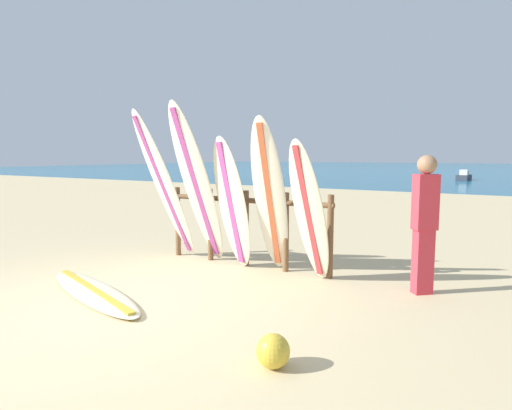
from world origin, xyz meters
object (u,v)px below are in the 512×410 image
surfboard_rack (246,221)px  surfboard_leaning_center (270,197)px  surfboard_lying_on_sand (93,291)px  surfboard_leaning_center_left (232,204)px  beachgoer_standing (425,218)px  surfboard_leaning_center_right (309,212)px  surfboard_leaning_left (197,186)px  surfboard_leaning_far_left (165,187)px  small_boat_offshore (464,176)px  beach_ball (273,351)px

surfboard_rack → surfboard_leaning_center: surfboard_leaning_center is taller
surfboard_lying_on_sand → surfboard_leaning_center: bearing=52.6°
surfboard_leaning_center_left → beachgoer_standing: size_ratio=1.16×
surfboard_leaning_center_left → surfboard_leaning_center_right: 1.28m
surfboard_leaning_center_left → beachgoer_standing: (2.65, 0.26, -0.05)m
surfboard_leaning_left → surfboard_leaning_center: (1.19, 0.12, -0.13)m
surfboard_leaning_far_left → small_boat_offshore: size_ratio=1.09×
surfboard_leaning_center_right → beachgoer_standing: (1.38, 0.34, -0.02)m
surfboard_lying_on_sand → beachgoer_standing: bearing=31.3°
small_boat_offshore → beach_ball: bearing=-87.3°
surfboard_leaning_center_left → small_boat_offshore: 27.77m
surfboard_leaning_far_left → surfboard_leaning_center_left: (1.21, 0.10, -0.21)m
surfboard_leaning_center → small_boat_offshore: (-0.08, 27.72, -0.86)m
surfboard_leaning_left → surfboard_lying_on_sand: surfboard_leaning_left is taller
surfboard_leaning_center → beachgoer_standing: 2.05m
surfboard_leaning_center_left → surfboard_leaning_left: bearing=-171.3°
surfboard_leaning_center_left → beach_ball: (1.98, -2.36, -0.85)m
surfboard_lying_on_sand → surfboard_leaning_left: bearing=82.0°
surfboard_leaning_center_right → surfboard_lying_on_sand: size_ratio=0.79×
surfboard_leaning_far_left → surfboard_leaning_center_left: bearing=4.8°
small_boat_offshore → surfboard_leaning_center_left: bearing=-91.1°
surfboard_leaning_center_right → beach_ball: (0.70, -2.28, -0.82)m
surfboard_leaning_far_left → surfboard_leaning_left: (0.64, 0.01, 0.04)m
surfboard_leaning_far_left → beach_ball: bearing=-35.2°
surfboard_leaning_far_left → surfboard_leaning_center: size_ratio=1.08×
surfboard_rack → surfboard_leaning_center: bearing=-26.2°
beach_ball → surfboard_rack: bearing=125.8°
surfboard_leaning_center_left → surfboard_leaning_center: (0.62, 0.03, 0.12)m
surfboard_rack → surfboard_leaning_far_left: size_ratio=1.19×
surfboard_lying_on_sand → beach_ball: (2.80, -0.50, 0.10)m
surfboard_leaning_far_left → beachgoer_standing: (3.87, 0.36, -0.26)m
surfboard_leaning_left → surfboard_lying_on_sand: (-0.25, -1.77, -1.21)m
surfboard_rack → beach_ball: 3.35m
surfboard_leaning_left → surfboard_leaning_center_right: bearing=0.3°
small_boat_offshore → surfboard_leaning_left: bearing=-92.3°
surfboard_leaning_center_right → surfboard_lying_on_sand: bearing=-139.7°
surfboard_rack → surfboard_leaning_center_right: size_ratio=1.48×
surfboard_leaning_center_right → beachgoer_standing: 1.42m
surfboard_leaning_left → surfboard_leaning_center_left: surfboard_leaning_left is taller
surfboard_rack → surfboard_leaning_center_left: size_ratio=1.43×
surfboard_leaning_center_right → small_boat_offshore: bearing=91.5°
beachgoer_standing → surfboard_lying_on_sand: bearing=-148.7°
surfboard_leaning_left → surfboard_lying_on_sand: 2.15m
surfboard_rack → surfboard_leaning_far_left: bearing=-161.5°
beachgoer_standing → surfboard_leaning_left: bearing=-173.8°
surfboard_rack → surfboard_leaning_center_left: bearing=-97.9°
surfboard_leaning_center → beach_ball: 2.92m
beach_ball → surfboard_leaning_far_left: bearing=144.8°
surfboard_rack → surfboard_leaning_left: (-0.62, -0.41, 0.54)m
surfboard_rack → beachgoer_standing: size_ratio=1.67×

